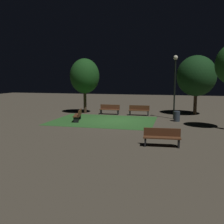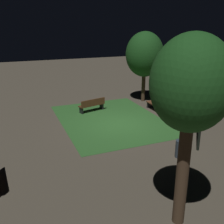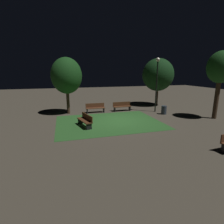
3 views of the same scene
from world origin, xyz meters
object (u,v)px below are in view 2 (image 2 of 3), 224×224
object	(u,v)px
bench_front_right	(181,117)
bench_front_left	(92,105)
trash_bin	(181,149)
tree_left_canopy	(145,55)
lamp_post_plaza_east	(206,78)
tree_back_left	(191,87)
bench_near_trees	(157,104)

from	to	relation	value
bench_front_right	bench_front_left	xyz separation A→B (m)	(4.16, 4.05, 0.00)
bench_front_right	trash_bin	bearing A→B (deg)	143.61
bench_front_left	tree_left_canopy	xyz separation A→B (m)	(1.01, -4.36, 2.97)
bench_front_left	tree_left_canopy	distance (m)	5.37
tree_left_canopy	trash_bin	size ratio (longest dim) A/B	6.49
bench_front_left	lamp_post_plaza_east	size ratio (longest dim) A/B	0.37
bench_front_right	tree_left_canopy	xyz separation A→B (m)	(5.17, -0.31, 2.97)
lamp_post_plaza_east	trash_bin	world-z (taller)	lamp_post_plaza_east
tree_back_left	lamp_post_plaza_east	xyz separation A→B (m)	(3.49, -3.60, -0.68)
bench_front_right	bench_front_left	distance (m)	5.81
bench_front_right	lamp_post_plaza_east	bearing A→B (deg)	157.69
bench_front_right	trash_bin	size ratio (longest dim) A/B	2.31
bench_front_right	tree_left_canopy	bearing A→B (deg)	-3.41
bench_front_left	trash_bin	bearing A→B (deg)	-167.33
bench_front_right	bench_near_trees	xyz separation A→B (m)	(2.69, -0.00, 0.00)
bench_near_trees	tree_back_left	distance (m)	10.99
bench_front_left	trash_bin	xyz separation A→B (m)	(-7.40, -1.66, -0.09)
tree_left_canopy	tree_back_left	xyz separation A→B (m)	(-11.67, 5.14, 0.63)
tree_back_left	trash_bin	world-z (taller)	tree_back_left
bench_front_left	trash_bin	distance (m)	7.58
bench_near_trees	trash_bin	distance (m)	6.40
bench_near_trees	tree_left_canopy	bearing A→B (deg)	-7.08
bench_near_trees	lamp_post_plaza_east	size ratio (longest dim) A/B	0.35
bench_front_left	tree_left_canopy	world-z (taller)	tree_left_canopy
bench_front_left	lamp_post_plaza_east	xyz separation A→B (m)	(-7.16, -2.82, 2.92)
bench_front_right	tree_back_left	distance (m)	8.86
bench_front_left	lamp_post_plaza_east	bearing A→B (deg)	-158.52
bench_front_left	tree_back_left	bearing A→B (deg)	175.81
tree_left_canopy	lamp_post_plaza_east	xyz separation A→B (m)	(-8.18, 1.54, -0.05)
bench_front_right	bench_front_left	world-z (taller)	same
bench_near_trees	lamp_post_plaza_east	xyz separation A→B (m)	(-5.70, 1.23, 2.92)
bench_near_trees	trash_bin	world-z (taller)	bench_near_trees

